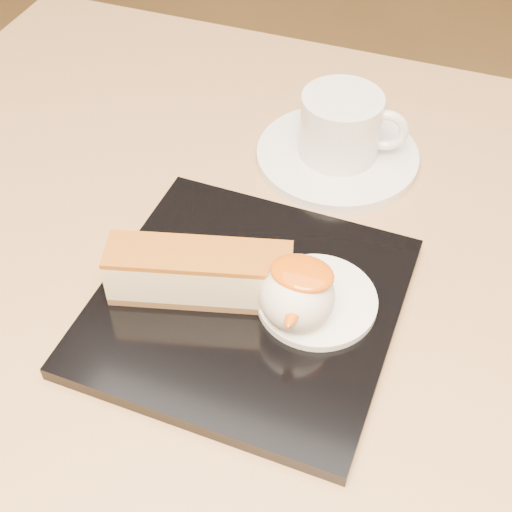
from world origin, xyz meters
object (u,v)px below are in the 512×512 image
at_px(ice_cream_scoop, 297,296).
at_px(coffee_cup, 343,125).
at_px(dessert_plate, 247,305).
at_px(saucer, 337,156).
at_px(cheesecake, 200,273).
at_px(table, 229,417).

relative_size(ice_cream_scoop, coffee_cup, 0.55).
xyz_separation_m(dessert_plate, saucer, (0.02, 0.20, -0.00)).
bearing_deg(saucer, dessert_plate, -94.52).
relative_size(cheesecake, coffee_cup, 1.44).
bearing_deg(coffee_cup, cheesecake, -114.06).
bearing_deg(ice_cream_scoop, table, -178.60).
distance_m(dessert_plate, coffee_cup, 0.20).
distance_m(ice_cream_scoop, coffee_cup, 0.20).
distance_m(table, saucer, 0.26).
height_order(table, cheesecake, cheesecake).
bearing_deg(dessert_plate, coffee_cup, 84.96).
relative_size(table, ice_cream_scoop, 14.89).
bearing_deg(saucer, cheesecake, -104.03).
relative_size(table, cheesecake, 5.73).
relative_size(table, saucer, 5.33).
bearing_deg(table, dessert_plate, 21.27).
height_order(table, ice_cream_scoop, ice_cream_scoop).
bearing_deg(cheesecake, table, -19.45).
distance_m(saucer, coffee_cup, 0.04).
bearing_deg(dessert_plate, cheesecake, -171.87).
xyz_separation_m(table, saucer, (0.03, 0.20, 0.16)).
relative_size(table, dessert_plate, 3.64).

